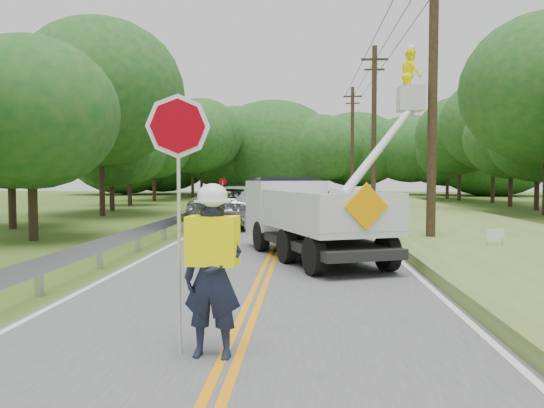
{
  "coord_description": "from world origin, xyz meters",
  "views": [
    {
      "loc": [
        0.92,
        -8.81,
        2.28
      ],
      "look_at": [
        0.0,
        6.0,
        1.5
      ],
      "focal_mm": 35.66,
      "sensor_mm": 36.0,
      "label": 1
    }
  ],
  "objects": [
    {
      "name": "treeline_left",
      "position": [
        -10.82,
        30.09,
        5.85
      ],
      "size": [
        10.56,
        56.76,
        11.07
      ],
      "color": "#332319",
      "rests_on": "ground"
    },
    {
      "name": "stop_sign_permanent",
      "position": [
        -3.93,
        22.53,
        1.4
      ],
      "size": [
        0.46,
        0.1,
        2.16
      ],
      "color": "#9B9EA3",
      "rests_on": "ground"
    },
    {
      "name": "tall_grass_verge",
      "position": [
        7.1,
        14.0,
        0.15
      ],
      "size": [
        7.0,
        96.0,
        0.3
      ],
      "primitive_type": "cube",
      "color": "#506629",
      "rests_on": "ground"
    },
    {
      "name": "guardrail",
      "position": [
        -4.02,
        14.91,
        0.55
      ],
      "size": [
        0.18,
        48.0,
        0.77
      ],
      "color": "#9B9EA3",
      "rests_on": "ground"
    },
    {
      "name": "road",
      "position": [
        0.0,
        14.0,
        0.01
      ],
      "size": [
        7.2,
        96.0,
        0.03
      ],
      "color": "#494A4C",
      "rests_on": "ground"
    },
    {
      "name": "treeline_horizon",
      "position": [
        -0.76,
        56.1,
        5.5
      ],
      "size": [
        57.91,
        14.78,
        11.71
      ],
      "color": "#144D1A",
      "rests_on": "ground"
    },
    {
      "name": "flagger",
      "position": [
        -0.23,
        -2.24,
        1.18
      ],
      "size": [
        1.22,
        0.55,
        3.27
      ],
      "color": "#191E33",
      "rests_on": "road"
    },
    {
      "name": "utility_poles",
      "position": [
        5.0,
        17.02,
        5.27
      ],
      "size": [
        1.6,
        43.3,
        10.0
      ],
      "color": "black",
      "rests_on": "ground"
    },
    {
      "name": "yard_sign",
      "position": [
        6.34,
        6.93,
        0.55
      ],
      "size": [
        0.52,
        0.07,
        0.76
      ],
      "color": "white",
      "rests_on": "ground"
    },
    {
      "name": "treeline_right",
      "position": [
        15.55,
        25.79,
        5.93
      ],
      "size": [
        11.33,
        50.73,
        11.56
      ],
      "color": "#332319",
      "rests_on": "ground"
    },
    {
      "name": "suv_silver",
      "position": [
        -2.06,
        15.54,
        0.92
      ],
      "size": [
        3.99,
        6.88,
        1.8
      ],
      "primitive_type": "imported",
      "rotation": [
        0.0,
        0.0,
        2.98
      ],
      "color": "#A5A9AC",
      "rests_on": "road"
    },
    {
      "name": "suv_darkgrey",
      "position": [
        -1.4,
        25.64,
        0.78
      ],
      "size": [
        2.9,
        5.49,
        1.52
      ],
      "primitive_type": "imported",
      "rotation": [
        0.0,
        0.0,
        3.29
      ],
      "color": "#313338",
      "rests_on": "road"
    },
    {
      "name": "ground",
      "position": [
        0.0,
        0.0,
        0.0
      ],
      "size": [
        140.0,
        140.0,
        0.0
      ],
      "primitive_type": "plane",
      "color": "#3B4E16",
      "rests_on": "ground"
    },
    {
      "name": "bucket_truck",
      "position": [
        1.12,
        6.91,
        1.48
      ],
      "size": [
        5.7,
        6.88,
        6.33
      ],
      "color": "black",
      "rests_on": "road"
    }
  ]
}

